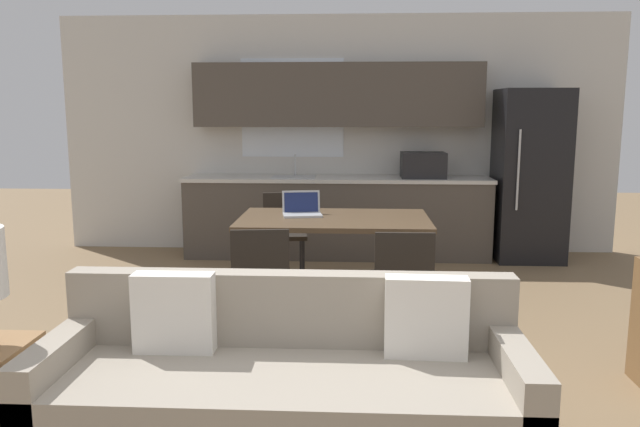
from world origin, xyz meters
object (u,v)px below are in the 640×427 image
object	(u,v)px
dining_table	(334,225)
dining_chair_near_right	(402,278)
couch	(286,384)
dining_chair_near_left	(261,274)
refrigerator	(529,176)
laptop	(302,209)
dining_chair_far_left	(284,230)

from	to	relation	value
dining_table	dining_chair_near_right	xyz separation A→B (m)	(0.50, -0.87, -0.21)
couch	dining_chair_near_left	xyz separation A→B (m)	(-0.33, 1.44, 0.15)
dining_chair_near_left	refrigerator	bearing A→B (deg)	-141.67
dining_table	dining_chair_near_right	world-z (taller)	dining_chair_near_right
couch	dining_chair_near_left	bearing A→B (deg)	102.95
dining_table	dining_chair_near_left	size ratio (longest dim) A/B	1.87
dining_table	laptop	xyz separation A→B (m)	(-0.28, 0.11, 0.11)
couch	dining_chair_near_left	distance (m)	1.49
dining_table	laptop	size ratio (longest dim) A/B	4.37
dining_chair_far_left	dining_chair_near_left	bearing A→B (deg)	-97.24
refrigerator	dining_chair_far_left	world-z (taller)	refrigerator
dining_table	laptop	bearing A→B (deg)	158.35
refrigerator	laptop	world-z (taller)	refrigerator
dining_table	dining_chair_near_right	bearing A→B (deg)	-60.07
dining_table	couch	xyz separation A→B (m)	(-0.16, -2.26, -0.36)
dining_chair_near_right	laptop	world-z (taller)	laptop
dining_chair_near_right	refrigerator	bearing A→B (deg)	-121.03
laptop	refrigerator	bearing A→B (deg)	26.07
refrigerator	dining_table	xyz separation A→B (m)	(-2.08, -1.80, -0.23)
dining_chair_far_left	laptop	xyz separation A→B (m)	(0.23, -0.71, 0.32)
refrigerator	dining_chair_near_left	world-z (taller)	refrigerator
dining_table	dining_chair_far_left	bearing A→B (deg)	121.78
dining_chair_near_right	laptop	xyz separation A→B (m)	(-0.78, 0.98, 0.32)
dining_chair_far_left	dining_chair_near_left	size ratio (longest dim) A/B	1.00
dining_chair_near_left	laptop	size ratio (longest dim) A/B	2.34
dining_chair_far_left	dining_table	bearing A→B (deg)	-66.05
couch	dining_chair_near_right	xyz separation A→B (m)	(0.66, 1.39, 0.15)
dining_chair_far_left	dining_chair_near_right	world-z (taller)	same
refrigerator	dining_chair_near_right	bearing A→B (deg)	-120.47
dining_chair_near_right	laptop	distance (m)	1.29
dining_chair_near_right	laptop	bearing A→B (deg)	-52.14
dining_chair_near_left	dining_chair_near_right	world-z (taller)	same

